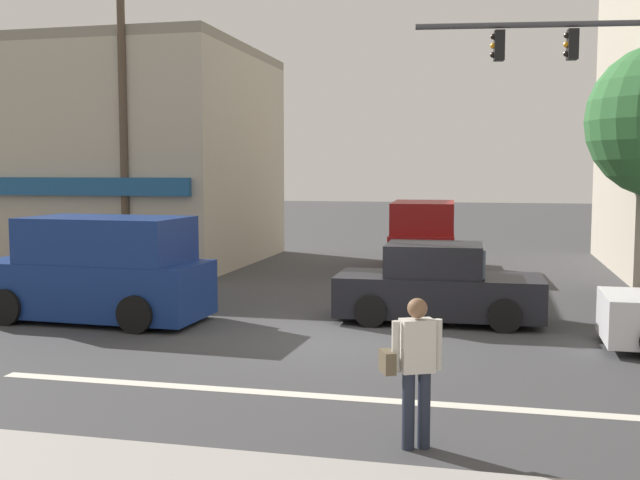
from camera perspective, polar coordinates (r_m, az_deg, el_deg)
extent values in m
plane|color=#3D3D3F|center=(13.69, 2.13, -7.53)|extent=(120.00, 120.00, 0.00)
cube|color=silver|center=(10.39, -1.61, -11.69)|extent=(9.00, 0.24, 0.01)
cube|color=#B7AD99|center=(27.32, -19.41, 5.67)|extent=(13.92, 8.05, 6.72)
cube|color=gray|center=(27.59, -19.64, 12.98)|extent=(13.92, 8.05, 0.30)
cylinder|color=brown|center=(21.50, -14.76, 8.80)|extent=(0.22, 0.22, 8.83)
cylinder|color=#47474C|center=(16.15, 16.15, 15.48)|extent=(4.78, 0.74, 0.12)
cube|color=black|center=(16.22, 18.69, 13.93)|extent=(0.23, 0.26, 0.60)
sphere|color=black|center=(16.23, 18.29, 14.58)|extent=(0.12, 0.12, 0.12)
sphere|color=orange|center=(16.20, 18.27, 13.96)|extent=(0.12, 0.12, 0.12)
sphere|color=black|center=(16.17, 18.25, 13.33)|extent=(0.12, 0.12, 0.12)
cube|color=black|center=(15.97, 13.50, 14.20)|extent=(0.23, 0.26, 0.60)
sphere|color=black|center=(15.98, 13.07, 14.86)|extent=(0.12, 0.12, 0.12)
sphere|color=orange|center=(15.96, 13.06, 14.22)|extent=(0.12, 0.12, 0.12)
sphere|color=black|center=(15.93, 13.04, 13.58)|extent=(0.12, 0.12, 0.12)
cube|color=black|center=(15.33, 9.03, -4.15)|extent=(4.14, 1.81, 0.80)
cube|color=black|center=(15.23, 8.69, -1.47)|extent=(1.94, 1.61, 0.64)
cube|color=#475666|center=(15.22, 12.34, -1.54)|extent=(0.10, 1.44, 0.54)
cylinder|color=black|center=(16.20, 13.65, -4.51)|extent=(0.64, 0.20, 0.64)
cylinder|color=black|center=(14.53, 13.90, -5.64)|extent=(0.64, 0.20, 0.64)
cylinder|color=black|center=(16.30, 4.67, -4.32)|extent=(0.64, 0.20, 0.64)
cylinder|color=black|center=(14.64, 3.87, -5.41)|extent=(0.64, 0.20, 0.64)
cube|color=maroon|center=(23.07, 7.87, -0.66)|extent=(2.09, 4.69, 1.10)
cube|color=maroon|center=(22.69, 7.88, 1.77)|extent=(1.97, 3.29, 0.90)
cube|color=#475666|center=(24.31, 8.01, 2.00)|extent=(1.66, 0.15, 0.76)
cylinder|color=black|center=(24.57, 5.84, -0.99)|extent=(0.24, 0.73, 0.72)
cylinder|color=black|center=(24.51, 10.13, -1.06)|extent=(0.24, 0.73, 0.72)
cylinder|color=black|center=(21.75, 5.31, -1.80)|extent=(0.24, 0.73, 0.72)
cylinder|color=black|center=(21.68, 10.16, -1.88)|extent=(0.24, 0.73, 0.72)
cube|color=navy|center=(15.93, -16.78, -3.51)|extent=(4.67, 2.03, 1.10)
cube|color=navy|center=(15.65, -15.94, 0.05)|extent=(3.27, 1.93, 0.90)
cube|color=#475666|center=(16.55, -20.74, 0.19)|extent=(0.13, 1.66, 0.76)
cylinder|color=black|center=(16.05, -22.83, -4.73)|extent=(0.73, 0.23, 0.72)
cylinder|color=black|center=(17.51, -19.11, -3.79)|extent=(0.73, 0.23, 0.72)
cylinder|color=black|center=(14.48, -13.89, -5.52)|extent=(0.73, 0.23, 0.72)
cylinder|color=black|center=(16.08, -10.67, -4.38)|extent=(0.73, 0.23, 0.72)
cylinder|color=#232838|center=(8.48, 7.93, -12.68)|extent=(0.14, 0.14, 0.86)
cylinder|color=#232838|center=(8.42, 6.74, -12.79)|extent=(0.14, 0.14, 0.86)
cube|color=beige|center=(8.25, 7.40, -7.98)|extent=(0.42, 0.35, 0.58)
sphere|color=brown|center=(8.17, 7.43, -5.18)|extent=(0.22, 0.22, 0.22)
cylinder|color=beige|center=(8.33, 8.97, -7.87)|extent=(0.09, 0.09, 0.56)
cylinder|color=beige|center=(8.18, 5.79, -8.08)|extent=(0.09, 0.09, 0.56)
cube|color=brown|center=(8.24, 5.16, -9.23)|extent=(0.23, 0.30, 0.24)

